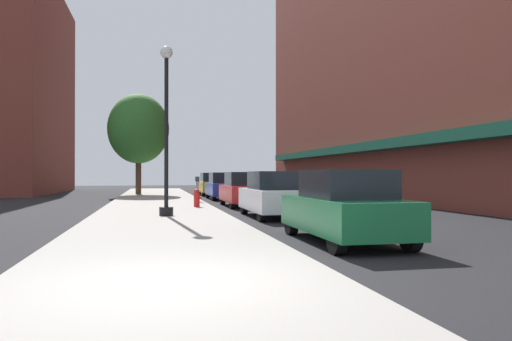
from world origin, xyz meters
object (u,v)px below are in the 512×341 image
(car_blue, at_px, (223,186))
(car_yellow, at_px, (212,184))
(tree_near, at_px, (139,129))
(car_green, at_px, (344,207))
(parking_meter_far, at_px, (197,185))
(parking_meter_near, at_px, (198,186))
(lamppost, at_px, (166,127))
(fire_hydrant, at_px, (197,198))
(car_white, at_px, (274,195))
(car_red, at_px, (243,190))

(car_blue, xyz_separation_m, car_yellow, (0.00, 5.80, 0.00))
(tree_near, xyz_separation_m, car_green, (5.27, -25.75, -4.00))
(car_blue, bearing_deg, car_yellow, 88.33)
(car_blue, bearing_deg, parking_meter_far, -120.26)
(parking_meter_near, distance_m, tree_near, 11.71)
(lamppost, height_order, car_yellow, lamppost)
(tree_near, relative_size, car_yellow, 1.68)
(fire_hydrant, xyz_separation_m, car_yellow, (2.36, 14.25, 0.29))
(fire_hydrant, xyz_separation_m, car_green, (2.36, -11.21, 0.29))
(parking_meter_near, bearing_deg, lamppost, -102.46)
(car_green, relative_size, car_white, 1.00)
(fire_hydrant, distance_m, car_white, 5.11)
(car_red, relative_size, car_yellow, 1.00)
(parking_meter_near, relative_size, car_yellow, 0.30)
(parking_meter_far, distance_m, car_green, 16.20)
(fire_hydrant, height_order, parking_meter_near, parking_meter_near)
(fire_hydrant, distance_m, car_red, 2.80)
(car_green, bearing_deg, parking_meter_far, 98.26)
(car_red, bearing_deg, car_green, -89.00)
(fire_hydrant, relative_size, car_white, 0.18)
(fire_hydrant, distance_m, tree_near, 15.43)
(fire_hydrant, relative_size, tree_near, 0.11)
(parking_meter_near, relative_size, parking_meter_far, 1.00)
(car_yellow, bearing_deg, tree_near, 174.82)
(tree_near, bearing_deg, car_yellow, -3.09)
(parking_meter_far, relative_size, car_white, 0.30)
(fire_hydrant, xyz_separation_m, car_white, (2.36, -4.53, 0.29))
(parking_meter_far, bearing_deg, car_red, -60.10)
(parking_meter_near, xyz_separation_m, car_white, (1.95, -8.51, -0.14))
(lamppost, bearing_deg, car_red, 57.12)
(parking_meter_far, distance_m, car_yellow, 9.58)
(fire_hydrant, bearing_deg, car_red, 32.03)
(lamppost, bearing_deg, fire_hydrant, 71.87)
(lamppost, xyz_separation_m, car_green, (3.81, -6.80, -2.39))
(fire_hydrant, bearing_deg, tree_near, 101.32)
(car_blue, bearing_deg, fire_hydrant, -107.29)
(tree_near, bearing_deg, parking_meter_far, -71.03)
(parking_meter_near, bearing_deg, car_white, -77.10)
(car_blue, distance_m, car_yellow, 5.80)
(parking_meter_far, relative_size, car_yellow, 0.30)
(fire_hydrant, height_order, car_yellow, car_yellow)
(car_green, bearing_deg, car_white, 91.35)
(parking_meter_far, height_order, car_yellow, car_yellow)
(car_white, relative_size, car_blue, 1.00)
(tree_near, xyz_separation_m, car_yellow, (5.27, -0.28, -4.00))
(car_white, bearing_deg, parking_meter_far, 100.30)
(parking_meter_near, relative_size, car_green, 0.30)
(parking_meter_near, distance_m, car_red, 3.18)
(lamppost, distance_m, car_white, 4.50)
(lamppost, relative_size, car_white, 1.37)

